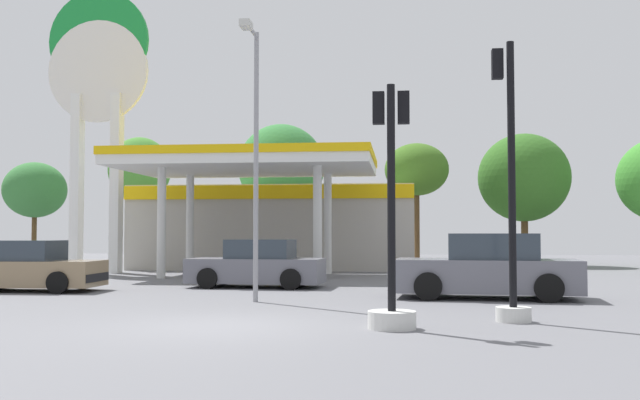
{
  "coord_description": "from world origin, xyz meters",
  "views": [
    {
      "loc": [
        3.24,
        -12.71,
        1.64
      ],
      "look_at": [
        0.61,
        10.57,
        2.72
      ],
      "focal_mm": 40.8,
      "sensor_mm": 36.0,
      "label": 1
    }
  ],
  "objects_px": {
    "car_0": "(257,266)",
    "tree_3": "(417,170)",
    "tree_1": "(140,170)",
    "tree_2": "(281,167)",
    "car_1": "(28,268)",
    "tree_4": "(524,178)",
    "station_pole_sign": "(98,92)",
    "car_2": "(487,269)",
    "tree_0": "(35,190)",
    "traffic_signal_1": "(392,252)",
    "corner_streetlamp": "(254,137)",
    "traffic_signal_0": "(510,224)"
  },
  "relations": [
    {
      "from": "car_0",
      "to": "tree_3",
      "type": "bearing_deg",
      "value": 72.14
    },
    {
      "from": "tree_1",
      "to": "tree_2",
      "type": "distance_m",
      "value": 7.94
    },
    {
      "from": "car_1",
      "to": "tree_4",
      "type": "xyz_separation_m",
      "value": [
        16.9,
        18.66,
        3.87
      ]
    },
    {
      "from": "station_pole_sign",
      "to": "car_1",
      "type": "height_order",
      "value": "station_pole_sign"
    },
    {
      "from": "tree_3",
      "to": "car_2",
      "type": "bearing_deg",
      "value": -85.92
    },
    {
      "from": "car_1",
      "to": "tree_0",
      "type": "xyz_separation_m",
      "value": [
        -9.72,
        18.63,
        3.4
      ]
    },
    {
      "from": "car_2",
      "to": "traffic_signal_1",
      "type": "xyz_separation_m",
      "value": [
        -2.33,
        -6.15,
        0.57
      ]
    },
    {
      "from": "tree_2",
      "to": "corner_streetlamp",
      "type": "height_order",
      "value": "tree_2"
    },
    {
      "from": "car_2",
      "to": "tree_2",
      "type": "distance_m",
      "value": 19.69
    },
    {
      "from": "tree_1",
      "to": "tree_4",
      "type": "bearing_deg",
      "value": 2.92
    },
    {
      "from": "corner_streetlamp",
      "to": "car_2",
      "type": "bearing_deg",
      "value": 17.68
    },
    {
      "from": "tree_2",
      "to": "tree_4",
      "type": "bearing_deg",
      "value": 9.95
    },
    {
      "from": "tree_1",
      "to": "corner_streetlamp",
      "type": "height_order",
      "value": "tree_1"
    },
    {
      "from": "car_0",
      "to": "car_1",
      "type": "height_order",
      "value": "car_0"
    },
    {
      "from": "tree_0",
      "to": "tree_3",
      "type": "xyz_separation_m",
      "value": [
        21.11,
        -0.32,
        0.89
      ]
    },
    {
      "from": "car_1",
      "to": "tree_3",
      "type": "xyz_separation_m",
      "value": [
        11.39,
        18.32,
        4.3
      ]
    },
    {
      "from": "tree_1",
      "to": "station_pole_sign",
      "type": "bearing_deg",
      "value": -81.95
    },
    {
      "from": "car_1",
      "to": "tree_0",
      "type": "height_order",
      "value": "tree_0"
    },
    {
      "from": "car_2",
      "to": "tree_2",
      "type": "relative_size",
      "value": 0.66
    },
    {
      "from": "station_pole_sign",
      "to": "tree_1",
      "type": "distance_m",
      "value": 8.59
    },
    {
      "from": "tree_1",
      "to": "tree_3",
      "type": "xyz_separation_m",
      "value": [
        14.7,
        0.68,
        -0.09
      ]
    },
    {
      "from": "tree_4",
      "to": "corner_streetlamp",
      "type": "height_order",
      "value": "tree_4"
    },
    {
      "from": "traffic_signal_1",
      "to": "tree_2",
      "type": "bearing_deg",
      "value": 104.02
    },
    {
      "from": "station_pole_sign",
      "to": "traffic_signal_0",
      "type": "xyz_separation_m",
      "value": [
        14.79,
        -15.32,
        -5.82
      ]
    },
    {
      "from": "car_2",
      "to": "tree_4",
      "type": "distance_m",
      "value": 20.34
    },
    {
      "from": "car_2",
      "to": "tree_3",
      "type": "distance_m",
      "value": 19.7
    },
    {
      "from": "traffic_signal_0",
      "to": "car_2",
      "type": "bearing_deg",
      "value": 88.5
    },
    {
      "from": "traffic_signal_0",
      "to": "traffic_signal_1",
      "type": "bearing_deg",
      "value": -150.49
    },
    {
      "from": "traffic_signal_1",
      "to": "tree_2",
      "type": "relative_size",
      "value": 0.59
    },
    {
      "from": "tree_1",
      "to": "tree_2",
      "type": "height_order",
      "value": "tree_2"
    },
    {
      "from": "car_2",
      "to": "tree_0",
      "type": "distance_m",
      "value": 29.95
    },
    {
      "from": "traffic_signal_1",
      "to": "tree_1",
      "type": "distance_m",
      "value": 28.48
    },
    {
      "from": "car_0",
      "to": "tree_2",
      "type": "relative_size",
      "value": 0.58
    },
    {
      "from": "tree_3",
      "to": "tree_4",
      "type": "distance_m",
      "value": 5.54
    },
    {
      "from": "car_1",
      "to": "tree_3",
      "type": "relative_size",
      "value": 0.64
    },
    {
      "from": "station_pole_sign",
      "to": "tree_2",
      "type": "xyz_separation_m",
      "value": [
        6.71,
        6.96,
        -2.64
      ]
    },
    {
      "from": "car_2",
      "to": "tree_1",
      "type": "height_order",
      "value": "tree_1"
    },
    {
      "from": "traffic_signal_0",
      "to": "traffic_signal_1",
      "type": "distance_m",
      "value": 2.58
    },
    {
      "from": "car_0",
      "to": "tree_2",
      "type": "bearing_deg",
      "value": 96.56
    },
    {
      "from": "car_0",
      "to": "tree_2",
      "type": "height_order",
      "value": "tree_2"
    },
    {
      "from": "station_pole_sign",
      "to": "tree_1",
      "type": "bearing_deg",
      "value": 98.05
    },
    {
      "from": "station_pole_sign",
      "to": "car_0",
      "type": "height_order",
      "value": "station_pole_sign"
    },
    {
      "from": "tree_3",
      "to": "tree_4",
      "type": "height_order",
      "value": "tree_4"
    },
    {
      "from": "car_0",
      "to": "tree_4",
      "type": "height_order",
      "value": "tree_4"
    },
    {
      "from": "car_2",
      "to": "tree_0",
      "type": "bearing_deg",
      "value": 139.03
    },
    {
      "from": "tree_2",
      "to": "tree_4",
      "type": "height_order",
      "value": "tree_2"
    },
    {
      "from": "car_1",
      "to": "corner_streetlamp",
      "type": "bearing_deg",
      "value": -20.76
    },
    {
      "from": "traffic_signal_0",
      "to": "traffic_signal_1",
      "type": "height_order",
      "value": "traffic_signal_0"
    },
    {
      "from": "station_pole_sign",
      "to": "tree_3",
      "type": "height_order",
      "value": "station_pole_sign"
    },
    {
      "from": "tree_1",
      "to": "corner_streetlamp",
      "type": "relative_size",
      "value": 1.04
    }
  ]
}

